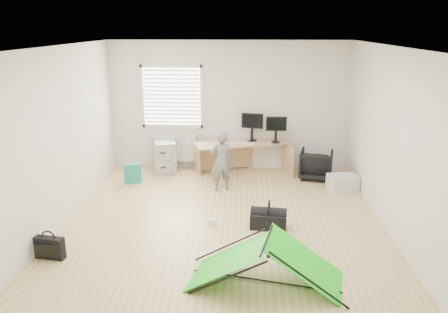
{
  "coord_description": "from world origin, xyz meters",
  "views": [
    {
      "loc": [
        0.31,
        -6.35,
        3.0
      ],
      "look_at": [
        0.0,
        0.4,
        0.95
      ],
      "focal_mm": 35.0,
      "sensor_mm": 36.0,
      "label": 1
    }
  ],
  "objects_px": {
    "kite": "(266,261)",
    "laptop_bag": "(50,248)",
    "thermos": "(249,135)",
    "monitor_right": "(276,133)",
    "office_chair": "(316,165)",
    "monitor_left": "(252,131)",
    "person": "(221,161)",
    "duffel_bag": "(268,221)",
    "desk": "(242,157)",
    "storage_crate": "(343,183)",
    "filing_cabinet": "(165,156)"
  },
  "relations": [
    {
      "from": "kite",
      "to": "laptop_bag",
      "type": "relative_size",
      "value": 4.54
    },
    {
      "from": "filing_cabinet",
      "to": "monitor_right",
      "type": "bearing_deg",
      "value": -15.22
    },
    {
      "from": "storage_crate",
      "to": "monitor_right",
      "type": "bearing_deg",
      "value": 142.49
    },
    {
      "from": "monitor_right",
      "to": "office_chair",
      "type": "distance_m",
      "value": 1.03
    },
    {
      "from": "office_chair",
      "to": "person",
      "type": "relative_size",
      "value": 0.57
    },
    {
      "from": "desk",
      "to": "laptop_bag",
      "type": "relative_size",
      "value": 4.82
    },
    {
      "from": "thermos",
      "to": "laptop_bag",
      "type": "relative_size",
      "value": 0.61
    },
    {
      "from": "monitor_right",
      "to": "person",
      "type": "bearing_deg",
      "value": -136.15
    },
    {
      "from": "filing_cabinet",
      "to": "laptop_bag",
      "type": "relative_size",
      "value": 1.63
    },
    {
      "from": "person",
      "to": "storage_crate",
      "type": "relative_size",
      "value": 2.15
    },
    {
      "from": "monitor_right",
      "to": "storage_crate",
      "type": "relative_size",
      "value": 0.8
    },
    {
      "from": "filing_cabinet",
      "to": "monitor_left",
      "type": "relative_size",
      "value": 1.45
    },
    {
      "from": "laptop_bag",
      "to": "kite",
      "type": "bearing_deg",
      "value": 1.19
    },
    {
      "from": "person",
      "to": "storage_crate",
      "type": "distance_m",
      "value": 2.32
    },
    {
      "from": "thermos",
      "to": "monitor_right",
      "type": "bearing_deg",
      "value": -13.9
    },
    {
      "from": "desk",
      "to": "office_chair",
      "type": "bearing_deg",
      "value": -30.22
    },
    {
      "from": "desk",
      "to": "kite",
      "type": "distance_m",
      "value": 4.1
    },
    {
      "from": "monitor_left",
      "to": "storage_crate",
      "type": "bearing_deg",
      "value": -17.95
    },
    {
      "from": "office_chair",
      "to": "laptop_bag",
      "type": "xyz_separation_m",
      "value": [
        -4.03,
        -3.35,
        -0.14
      ]
    },
    {
      "from": "thermos",
      "to": "laptop_bag",
      "type": "bearing_deg",
      "value": -125.34
    },
    {
      "from": "filing_cabinet",
      "to": "laptop_bag",
      "type": "height_order",
      "value": "filing_cabinet"
    },
    {
      "from": "monitor_left",
      "to": "person",
      "type": "distance_m",
      "value": 1.33
    },
    {
      "from": "kite",
      "to": "duffel_bag",
      "type": "bearing_deg",
      "value": 98.57
    },
    {
      "from": "filing_cabinet",
      "to": "laptop_bag",
      "type": "distance_m",
      "value": 3.79
    },
    {
      "from": "person",
      "to": "kite",
      "type": "relative_size",
      "value": 0.62
    },
    {
      "from": "storage_crate",
      "to": "laptop_bag",
      "type": "xyz_separation_m",
      "value": [
        -4.44,
        -2.71,
        0.0
      ]
    },
    {
      "from": "monitor_right",
      "to": "office_chair",
      "type": "xyz_separation_m",
      "value": [
        0.81,
        -0.29,
        -0.57
      ]
    },
    {
      "from": "desk",
      "to": "thermos",
      "type": "height_order",
      "value": "thermos"
    },
    {
      "from": "office_chair",
      "to": "kite",
      "type": "height_order",
      "value": "office_chair"
    },
    {
      "from": "monitor_left",
      "to": "person",
      "type": "height_order",
      "value": "person"
    },
    {
      "from": "desk",
      "to": "monitor_right",
      "type": "distance_m",
      "value": 0.87
    },
    {
      "from": "thermos",
      "to": "kite",
      "type": "height_order",
      "value": "thermos"
    },
    {
      "from": "thermos",
      "to": "monitor_left",
      "type": "bearing_deg",
      "value": -9.9
    },
    {
      "from": "monitor_left",
      "to": "laptop_bag",
      "type": "height_order",
      "value": "monitor_left"
    },
    {
      "from": "filing_cabinet",
      "to": "thermos",
      "type": "height_order",
      "value": "thermos"
    },
    {
      "from": "storage_crate",
      "to": "duffel_bag",
      "type": "bearing_deg",
      "value": -131.5
    },
    {
      "from": "duffel_bag",
      "to": "thermos",
      "type": "bearing_deg",
      "value": 103.17
    },
    {
      "from": "kite",
      "to": "monitor_right",
      "type": "bearing_deg",
      "value": 97.59
    },
    {
      "from": "filing_cabinet",
      "to": "duffel_bag",
      "type": "distance_m",
      "value": 3.35
    },
    {
      "from": "person",
      "to": "storage_crate",
      "type": "bearing_deg",
      "value": 165.67
    },
    {
      "from": "monitor_right",
      "to": "desk",
      "type": "bearing_deg",
      "value": 179.44
    },
    {
      "from": "monitor_left",
      "to": "office_chair",
      "type": "distance_m",
      "value": 1.48
    },
    {
      "from": "filing_cabinet",
      "to": "duffel_bag",
      "type": "height_order",
      "value": "filing_cabinet"
    },
    {
      "from": "filing_cabinet",
      "to": "office_chair",
      "type": "height_order",
      "value": "filing_cabinet"
    },
    {
      "from": "monitor_right",
      "to": "storage_crate",
      "type": "xyz_separation_m",
      "value": [
        1.21,
        -0.93,
        -0.72
      ]
    },
    {
      "from": "monitor_left",
      "to": "thermos",
      "type": "relative_size",
      "value": 1.84
    },
    {
      "from": "desk",
      "to": "monitor_right",
      "type": "bearing_deg",
      "value": -19.73
    },
    {
      "from": "person",
      "to": "kite",
      "type": "xyz_separation_m",
      "value": [
        0.7,
        -3.06,
        -0.28
      ]
    },
    {
      "from": "person",
      "to": "duffel_bag",
      "type": "bearing_deg",
      "value": 100.45
    },
    {
      "from": "office_chair",
      "to": "storage_crate",
      "type": "relative_size",
      "value": 1.22
    }
  ]
}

